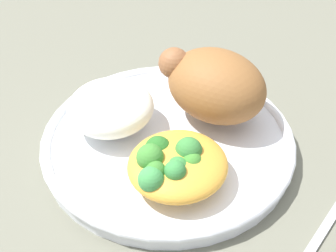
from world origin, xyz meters
name	(u,v)px	position (x,y,z in m)	size (l,w,h in m)	color
ground_plane	(168,148)	(0.00, 0.00, 0.00)	(2.00, 2.00, 0.00)	#656555
plate	(168,141)	(0.00, 0.00, 0.01)	(0.26, 0.26, 0.02)	white
roasted_chicken	(214,84)	(-0.01, -0.06, 0.06)	(0.12, 0.09, 0.07)	brown
rice_pile	(111,107)	(0.06, 0.03, 0.04)	(0.09, 0.09, 0.04)	white
mac_cheese_with_broccoli	(175,164)	(-0.04, 0.04, 0.04)	(0.09, 0.09, 0.04)	gold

